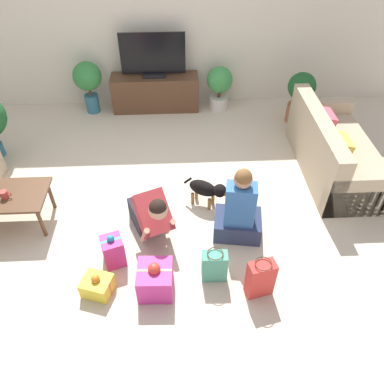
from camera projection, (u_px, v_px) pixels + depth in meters
name	position (u px, v px, depth m)	size (l,w,h in m)	color
ground_plane	(153.00, 204.00, 4.66)	(16.00, 16.00, 0.00)	beige
wall_back	(152.00, 24.00, 5.73)	(8.40, 0.06, 2.60)	beige
sofa_right	(333.00, 152.00, 4.97)	(0.88, 1.85, 0.82)	tan
coffee_table	(8.00, 198.00, 4.17)	(0.88, 0.58, 0.44)	brown
tv_console	(155.00, 93.00, 6.21)	(1.41, 0.40, 0.58)	brown
tv	(153.00, 57.00, 5.81)	(1.01, 0.20, 0.69)	black
potted_plant_back_right	(219.00, 85.00, 6.12)	(0.42, 0.42, 0.73)	beige
potted_plant_back_left	(88.00, 80.00, 5.96)	(0.45, 0.45, 0.85)	#336B84
potted_plant_corner_right	(300.00, 95.00, 5.79)	(0.43, 0.43, 0.81)	#A36042
person_kneeling	(151.00, 214.00, 4.06)	(0.57, 0.80, 0.76)	#23232D
person_sitting	(239.00, 212.00, 4.06)	(0.57, 0.53, 0.96)	#283351
dog	(207.00, 189.00, 4.48)	(0.51, 0.35, 0.38)	black
gift_box_a	(97.00, 286.00, 3.66)	(0.34, 0.32, 0.25)	yellow
gift_box_b	(155.00, 279.00, 3.64)	(0.35, 0.36, 0.40)	#CC3389
gift_box_c	(113.00, 251.00, 3.89)	(0.27, 0.28, 0.41)	#CC3389
gift_bag_a	(214.00, 266.00, 3.74)	(0.25, 0.16, 0.38)	#4CA384
gift_bag_b	(260.00, 278.00, 3.58)	(0.28, 0.20, 0.45)	red
mug	(4.00, 194.00, 4.07)	(0.12, 0.08, 0.09)	#B23D38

